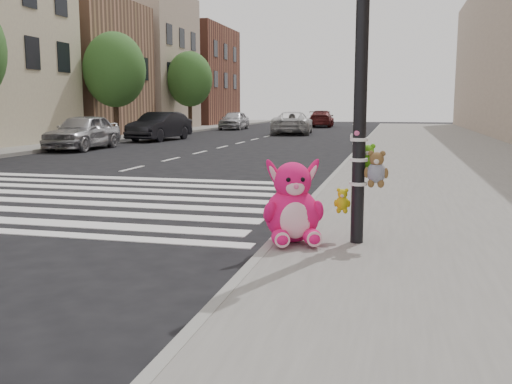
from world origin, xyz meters
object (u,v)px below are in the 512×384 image
(red_teddy, at_px, (294,232))
(car_dark_far, at_px, (160,126))
(signal_pole, at_px, (363,110))
(car_silver_far, at_px, (83,132))
(car_white_near, at_px, (293,123))
(pink_bunny, at_px, (293,208))

(red_teddy, height_order, car_dark_far, car_dark_far)
(signal_pole, height_order, red_teddy, signal_pole)
(signal_pole, distance_m, car_silver_far, 19.12)
(red_teddy, bearing_deg, car_dark_far, 112.70)
(signal_pole, relative_size, car_white_near, 0.77)
(pink_bunny, relative_size, car_silver_far, 0.25)
(car_dark_far, height_order, car_white_near, car_dark_far)
(car_silver_far, relative_size, car_dark_far, 0.96)
(pink_bunny, distance_m, red_teddy, 0.40)
(car_dark_far, bearing_deg, red_teddy, -56.57)
(car_dark_far, bearing_deg, car_white_near, 61.74)
(car_white_near, bearing_deg, car_silver_far, 61.36)
(pink_bunny, xyz_separation_m, car_silver_far, (-11.61, 14.69, 0.16))
(pink_bunny, distance_m, car_silver_far, 18.73)
(signal_pole, bearing_deg, car_white_near, 101.84)
(signal_pole, xyz_separation_m, car_silver_far, (-12.43, 14.48, -1.05))
(car_white_near, bearing_deg, red_teddy, 94.71)
(signal_pole, bearing_deg, car_dark_far, 119.26)
(car_silver_far, distance_m, car_white_near, 16.07)
(car_dark_far, relative_size, car_white_near, 0.88)
(car_silver_far, distance_m, car_dark_far, 6.54)
(pink_bunny, relative_size, red_teddy, 5.84)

